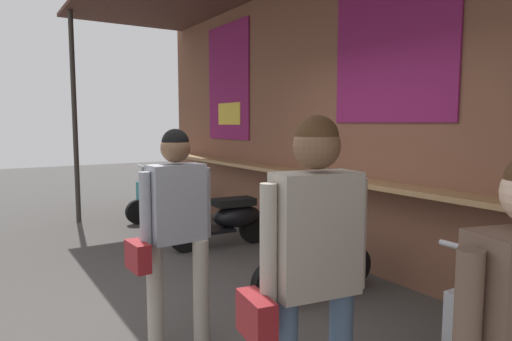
{
  "coord_description": "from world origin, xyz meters",
  "views": [
    {
      "loc": [
        3.36,
        -1.76,
        1.66
      ],
      "look_at": [
        -1.35,
        1.21,
        1.08
      ],
      "focal_mm": 31.71,
      "sensor_mm": 36.0,
      "label": 1
    }
  ],
  "objects_px": {
    "scooter_black": "(226,218)",
    "shopper_with_handbag": "(313,253)",
    "scooter_maroon": "(322,254)",
    "scooter_teal": "(171,198)",
    "shopper_browsing": "(175,217)"
  },
  "relations": [
    {
      "from": "shopper_with_handbag",
      "to": "shopper_browsing",
      "type": "distance_m",
      "value": 1.42
    },
    {
      "from": "scooter_teal",
      "to": "scooter_black",
      "type": "relative_size",
      "value": 1.0
    },
    {
      "from": "scooter_black",
      "to": "scooter_maroon",
      "type": "xyz_separation_m",
      "value": [
        1.97,
        0.0,
        0.0
      ]
    },
    {
      "from": "scooter_black",
      "to": "scooter_maroon",
      "type": "bearing_deg",
      "value": 94.29
    },
    {
      "from": "scooter_black",
      "to": "shopper_with_handbag",
      "type": "xyz_separation_m",
      "value": [
        3.63,
        -1.48,
        0.65
      ]
    },
    {
      "from": "scooter_maroon",
      "to": "scooter_black",
      "type": "bearing_deg",
      "value": -88.74
    },
    {
      "from": "scooter_maroon",
      "to": "shopper_with_handbag",
      "type": "height_order",
      "value": "shopper_with_handbag"
    },
    {
      "from": "scooter_black",
      "to": "scooter_teal",
      "type": "bearing_deg",
      "value": -85.71
    },
    {
      "from": "shopper_with_handbag",
      "to": "shopper_browsing",
      "type": "height_order",
      "value": "shopper_with_handbag"
    },
    {
      "from": "scooter_maroon",
      "to": "shopper_with_handbag",
      "type": "relative_size",
      "value": 0.82
    },
    {
      "from": "shopper_with_handbag",
      "to": "scooter_maroon",
      "type": "bearing_deg",
      "value": 146.5
    },
    {
      "from": "scooter_teal",
      "to": "scooter_black",
      "type": "height_order",
      "value": "same"
    },
    {
      "from": "shopper_with_handbag",
      "to": "scooter_black",
      "type": "bearing_deg",
      "value": 166.08
    },
    {
      "from": "shopper_with_handbag",
      "to": "scooter_teal",
      "type": "bearing_deg",
      "value": 173.5
    },
    {
      "from": "scooter_teal",
      "to": "shopper_browsing",
      "type": "distance_m",
      "value": 4.53
    }
  ]
}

